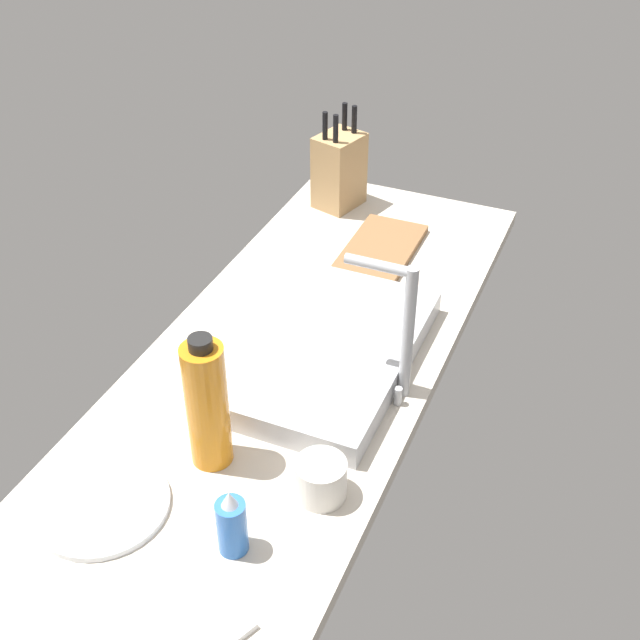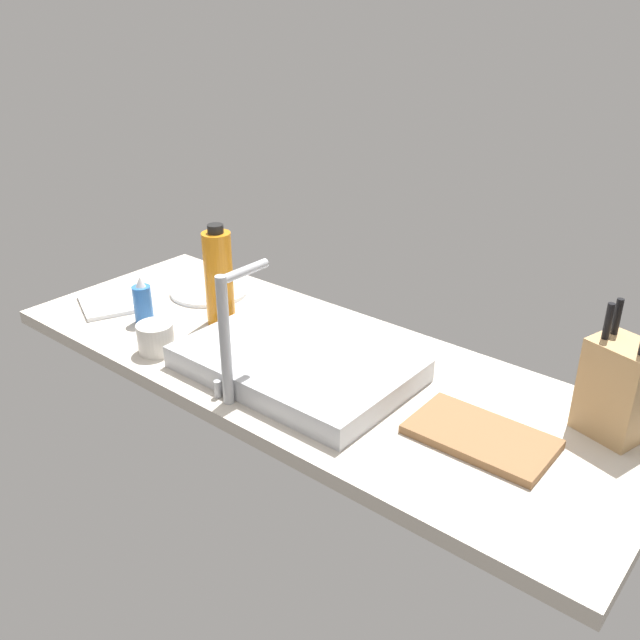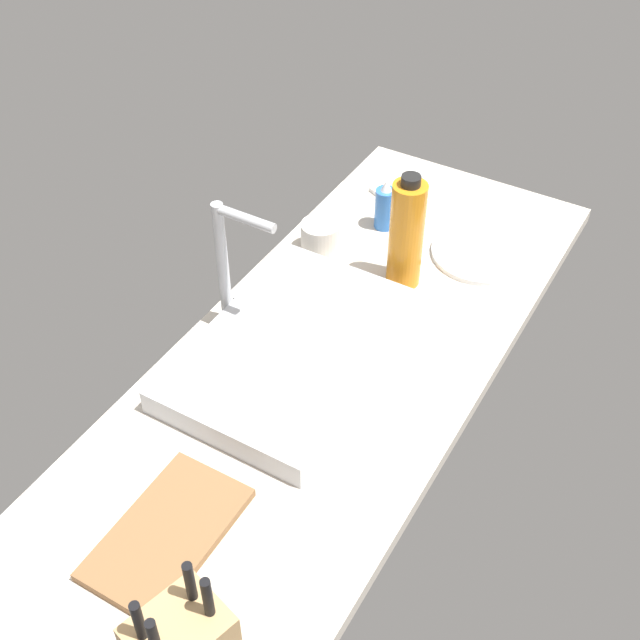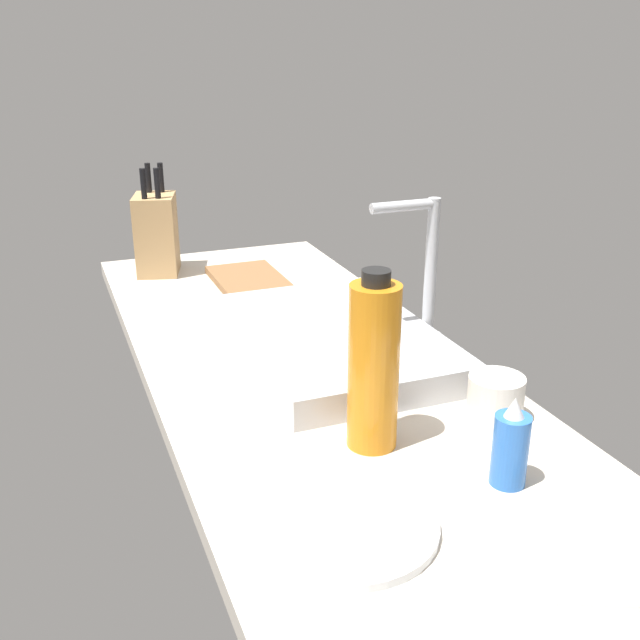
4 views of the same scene
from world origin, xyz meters
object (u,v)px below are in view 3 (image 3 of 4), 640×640
dinner_plate (481,253)px  cutting_board (167,533)px  coffee_mug (320,237)px  sink_basin (295,351)px  dish_towel (413,190)px  faucet (228,257)px  soap_bottle (385,207)px  water_bottle (406,234)px

dinner_plate → cutting_board: bearing=170.7°
coffee_mug → sink_basin: bearing=-157.7°
cutting_board → dish_towel: cutting_board is taller
faucet → dinner_plate: size_ratio=1.28×
dinner_plate → sink_basin: bearing=159.4°
soap_bottle → dish_towel: soap_bottle is taller
water_bottle → dish_towel: bearing=22.0°
sink_basin → faucet: (3.39, 17.34, 14.72)cm
faucet → water_bottle: size_ratio=1.08×
soap_bottle → water_bottle: water_bottle is taller
faucet → dinner_plate: 62.89cm
faucet → cutting_board: bearing=-157.1°
sink_basin → water_bottle: 36.20cm
sink_basin → dish_towel: bearing=5.0°
cutting_board → soap_bottle: soap_bottle is taller
soap_bottle → coffee_mug: size_ratio=1.46×
sink_basin → coffee_mug: bearing=22.3°
dish_towel → soap_bottle: bearing=-178.5°
sink_basin → water_bottle: size_ratio=1.92×
faucet → dish_towel: (63.95, -11.49, -16.81)cm
sink_basin → dinner_plate: sink_basin is taller
dish_towel → dinner_plate: bearing=-122.0°
cutting_board → sink_basin: bearing=4.4°
sink_basin → coffee_mug: 36.87cm
faucet → soap_bottle: faucet is taller
faucet → sink_basin: bearing=-101.1°
sink_basin → dish_towel: 67.62cm
cutting_board → coffee_mug: size_ratio=3.14×
faucet → water_bottle: (30.43, -25.04, -4.33)cm
cutting_board → dinner_plate: size_ratio=1.22×
coffee_mug → cutting_board: bearing=-167.7°
dinner_plate → soap_bottle: bearing=93.2°
faucet → cutting_board: size_ratio=1.05×
water_bottle → dinner_plate: (17.77, -11.71, -12.48)cm
cutting_board → coffee_mug: 81.92cm
faucet → cutting_board: 55.98cm
dinner_plate → dish_towel: same height
dinner_plate → dish_towel: (15.75, 25.26, 0.00)cm
water_bottle → dinner_plate: water_bottle is taller
faucet → coffee_mug: 33.78cm
sink_basin → soap_bottle: bearing=6.1°
cutting_board → water_bottle: size_ratio=1.03×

